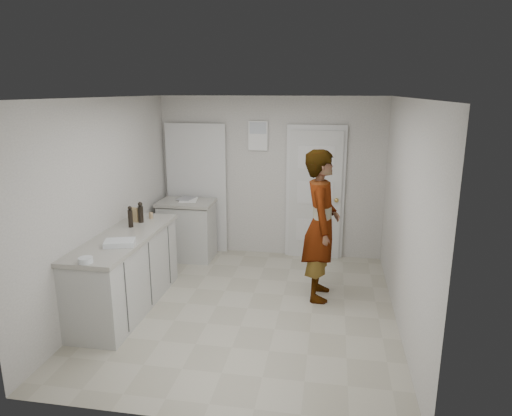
% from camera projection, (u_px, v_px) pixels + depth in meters
% --- Properties ---
extents(ground, '(4.00, 4.00, 0.00)m').
position_uv_depth(ground, '(248.00, 308.00, 5.56)').
color(ground, '#A6A08B').
rests_on(ground, ground).
extents(room_shell, '(4.00, 4.00, 4.00)m').
position_uv_depth(room_shell, '(259.00, 192.00, 7.19)').
color(room_shell, '#B0ADA6').
rests_on(room_shell, ground).
extents(main_counter, '(0.64, 1.96, 0.93)m').
position_uv_depth(main_counter, '(126.00, 274.00, 5.50)').
color(main_counter, '#B4B4B0').
rests_on(main_counter, ground).
extents(side_counter, '(0.84, 0.61, 0.93)m').
position_uv_depth(side_counter, '(187.00, 232.00, 7.13)').
color(side_counter, '#B4B4B0').
rests_on(side_counter, ground).
extents(person, '(0.46, 0.70, 1.90)m').
position_uv_depth(person, '(321.00, 226.00, 5.66)').
color(person, silver).
rests_on(person, ground).
extents(cake_mix_box, '(0.12, 0.08, 0.18)m').
position_uv_depth(cake_mix_box, '(135.00, 215.00, 5.89)').
color(cake_mix_box, olive).
rests_on(cake_mix_box, main_counter).
extents(spice_jar, '(0.05, 0.05, 0.08)m').
position_uv_depth(spice_jar, '(151.00, 215.00, 6.05)').
color(spice_jar, tan).
rests_on(spice_jar, main_counter).
extents(oil_cruet_a, '(0.07, 0.07, 0.27)m').
position_uv_depth(oil_cruet_a, '(141.00, 213.00, 5.86)').
color(oil_cruet_a, black).
rests_on(oil_cruet_a, main_counter).
extents(oil_cruet_b, '(0.06, 0.06, 0.27)m').
position_uv_depth(oil_cruet_b, '(130.00, 217.00, 5.65)').
color(oil_cruet_b, black).
rests_on(oil_cruet_b, main_counter).
extents(baking_dish, '(0.38, 0.31, 0.06)m').
position_uv_depth(baking_dish, '(120.00, 243.00, 5.01)').
color(baking_dish, silver).
rests_on(baking_dish, main_counter).
extents(egg_bowl, '(0.14, 0.14, 0.05)m').
position_uv_depth(egg_bowl, '(86.00, 260.00, 4.50)').
color(egg_bowl, silver).
rests_on(egg_bowl, main_counter).
extents(papers, '(0.31, 0.37, 0.01)m').
position_uv_depth(papers, '(188.00, 200.00, 7.06)').
color(papers, white).
rests_on(papers, side_counter).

